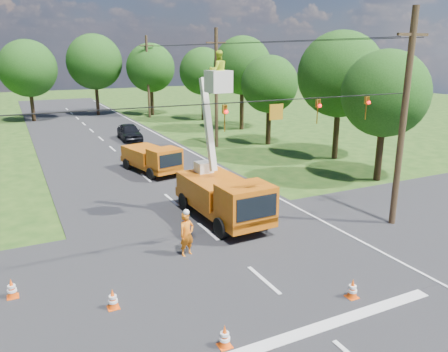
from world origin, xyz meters
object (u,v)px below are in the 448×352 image
ground_worker (187,234)px  tree_right_d (242,66)px  tree_far_b (94,62)px  pole_right_far (148,76)px  traffic_cone_2 (215,209)px  tree_right_a (385,94)px  pole_right_near (403,119)px  traffic_cone_4 (113,299)px  bucket_truck (223,187)px  traffic_cone_7 (181,161)px  distant_car (130,132)px  second_truck (152,158)px  tree_right_c (270,84)px  pole_right_mid (216,88)px  tree_far_a (28,68)px  traffic_cone_0 (225,336)px  traffic_cone_1 (352,289)px  tree_right_b (340,75)px  tree_far_c (151,68)px  tree_right_e (203,71)px  traffic_cone_5 (12,289)px  traffic_cone_3 (207,179)px

ground_worker → tree_right_d: (16.54, 25.80, 5.74)m
tree_far_b → pole_right_far: bearing=-42.3°
traffic_cone_2 → tree_right_a: size_ratio=0.09×
pole_right_near → traffic_cone_4: bearing=-174.3°
bucket_truck → traffic_cone_7: (1.94, 11.08, -1.36)m
distant_car → pole_right_near: 27.40m
bucket_truck → second_truck: bearing=90.8°
traffic_cone_7 → pole_right_far: bearing=78.1°
bucket_truck → tree_right_a: (12.19, 1.99, 3.84)m
traffic_cone_4 → tree_right_c: size_ratio=0.09×
second_truck → pole_right_mid: 10.52m
tree_right_d → tree_far_a: (-19.80, 16.00, -0.49)m
ground_worker → tree_right_c: 23.64m
distant_car → traffic_cone_0: distant_car is taller
traffic_cone_2 → traffic_cone_7: 10.53m
tree_right_c → tree_far_b: size_ratio=0.76×
bucket_truck → pole_right_far: 36.86m
ground_worker → traffic_cone_0: 6.05m
tree_far_a → pole_right_mid: bearing=-59.6°
tree_right_d → traffic_cone_1: bearing=-112.1°
traffic_cone_1 → pole_right_mid: bearing=75.2°
tree_right_b → tree_far_c: bearing=100.4°
traffic_cone_1 → tree_right_e: size_ratio=0.08×
traffic_cone_7 → traffic_cone_1: bearing=-93.4°
traffic_cone_7 → pole_right_mid: bearing=43.1°
traffic_cone_1 → tree_far_c: 47.25m
tree_right_e → ground_worker: bearing=-114.7°
traffic_cone_0 → tree_right_d: bearing=60.8°
pole_right_mid → tree_right_a: 14.87m
traffic_cone_5 → pole_right_near: pole_right_near is taller
tree_right_d → tree_far_a: size_ratio=1.02×
distant_car → tree_right_c: bearing=-31.6°
traffic_cone_2 → traffic_cone_5: (-9.45, -3.95, 0.00)m
traffic_cone_3 → tree_far_c: tree_far_c is taller
traffic_cone_2 → tree_far_a: tree_far_a is taller
bucket_truck → tree_right_e: (12.49, 30.99, 4.09)m
distant_car → pole_right_mid: size_ratio=0.45×
traffic_cone_0 → traffic_cone_5: size_ratio=1.00×
tree_right_d → pole_right_far: bearing=115.9°
traffic_cone_0 → traffic_cone_7: size_ratio=1.00×
tree_right_e → bucket_truck: bearing=-112.0°
bucket_truck → traffic_cone_5: 10.19m
second_truck → tree_right_a: tree_right_a is taller
traffic_cone_7 → pole_right_mid: pole_right_mid is taller
distant_car → tree_far_b: size_ratio=0.44×
pole_right_far → traffic_cone_2: bearing=-101.7°
ground_worker → tree_far_a: (-3.26, 41.80, 5.25)m
traffic_cone_7 → pole_right_near: size_ratio=0.07×
tree_right_e → tree_far_a: size_ratio=0.91×
tree_right_c → second_truck: bearing=-158.4°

